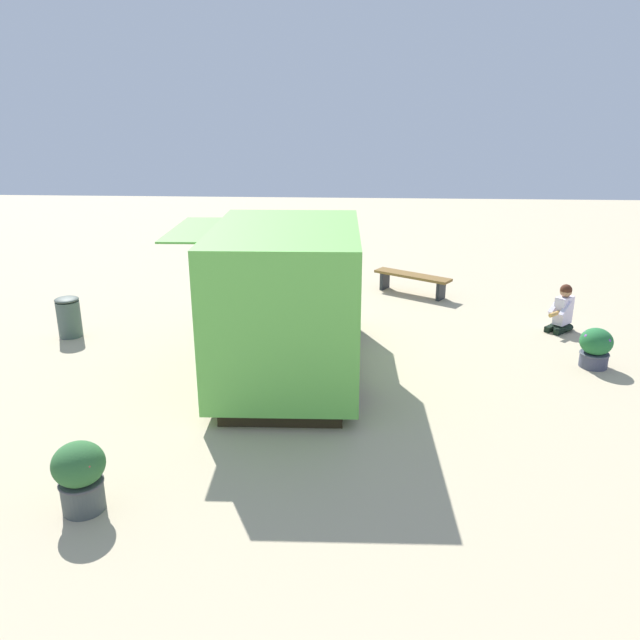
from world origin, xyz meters
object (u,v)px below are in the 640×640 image
Objects in this scene: planter_flowering_side at (596,347)px; food_truck at (289,302)px; person_customer at (562,312)px; planter_flowering_near at (80,474)px; plaza_bench at (412,279)px; trash_bin at (69,317)px.

food_truck is at bearing 94.49° from planter_flowering_side.
person_customer is 1.84m from planter_flowering_side.
plaza_bench is (8.63, -4.32, -0.08)m from planter_flowering_near.
plaza_bench is at bearing -27.72° from food_truck.
food_truck is 5.27m from planter_flowering_side.
person_customer is at bearing 0.11° from planter_flowering_side.
plaza_bench is (4.61, -2.42, -0.83)m from food_truck.
planter_flowering_side is at bearing -146.65° from plaza_bench.
planter_flowering_side is 5.03m from plaza_bench.
planter_flowering_side is at bearing -95.66° from trash_bin.
planter_flowering_side is 0.39× the size of plaza_bench.
food_truck reaches higher than person_customer.
food_truck is 5.27m from plaza_bench.
planter_flowering_near is at bearing 131.51° from person_customer.
person_customer reaches higher than trash_bin.
food_truck is 6.76× the size of planter_flowering_side.
planter_flowering_side is 0.87× the size of trash_bin.
person_customer is at bearing -66.58° from food_truck.
planter_flowering_near reaches higher than trash_bin.
food_truck is at bearing -25.29° from planter_flowering_near.
trash_bin is at bearing 72.90° from food_truck.
trash_bin is (5.39, 2.52, -0.04)m from planter_flowering_near.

